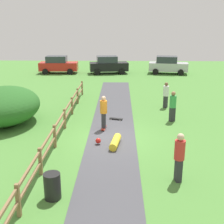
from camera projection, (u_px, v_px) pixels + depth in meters
ground_plane at (112, 137)px, 15.10m from camera, size 60.00×60.00×0.00m
asphalt_path at (112, 137)px, 15.10m from camera, size 2.40×28.00×0.02m
wooden_fence at (60, 125)px, 14.98m from camera, size 0.12×18.12×1.10m
bush_large at (4, 106)px, 16.93m from camera, size 3.98×4.78×2.09m
trash_bin at (52, 186)px, 9.82m from camera, size 0.56×0.56×0.90m
skater_riding at (104, 111)px, 15.93m from camera, size 0.42×0.82×1.84m
skater_fallen at (114, 142)px, 14.05m from camera, size 1.23×1.45×0.36m
skateboard_loose at (116, 119)px, 17.74m from camera, size 0.82×0.42×0.08m
bystander_white at (166, 94)px, 20.04m from camera, size 0.53×0.53×1.73m
bystander_green at (173, 105)px, 17.27m from camera, size 0.50×0.50×1.79m
bystander_red at (179, 155)px, 10.72m from camera, size 0.44×0.44×1.87m
parked_car_silver at (168, 65)px, 32.96m from camera, size 4.41×2.49×1.92m
parked_car_black at (108, 65)px, 33.12m from camera, size 4.41×2.48×1.92m
parked_car_red at (58, 65)px, 33.28m from camera, size 4.25×2.11×1.92m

